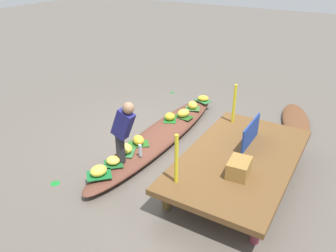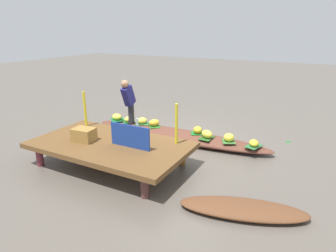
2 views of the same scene
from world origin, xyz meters
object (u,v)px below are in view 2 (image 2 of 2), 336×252
(banana_bunch_1, at_px, (254,143))
(banana_bunch_6, at_px, (198,130))
(market_banner, at_px, (130,136))
(moored_boat, at_px, (243,209))
(banana_bunch_4, at_px, (207,134))
(banana_bunch_0, at_px, (142,121))
(banana_bunch_2, at_px, (117,117))
(banana_bunch_7, at_px, (129,119))
(banana_bunch_3, at_px, (154,123))
(vendor_person, at_px, (129,99))
(produce_crate, at_px, (84,135))
(water_bottle, at_px, (137,123))
(banana_bunch_5, at_px, (229,137))
(vendor_boat, at_px, (176,135))

(banana_bunch_1, height_order, banana_bunch_6, banana_bunch_6)
(banana_bunch_6, xyz_separation_m, market_banner, (0.57, 2.04, 0.40))
(moored_boat, relative_size, banana_bunch_4, 6.60)
(banana_bunch_0, bearing_deg, banana_bunch_6, 179.61)
(banana_bunch_2, xyz_separation_m, banana_bunch_7, (-0.40, -0.00, -0.02))
(banana_bunch_3, distance_m, vendor_person, 0.92)
(banana_bunch_2, bearing_deg, moored_boat, 150.43)
(moored_boat, bearing_deg, produce_crate, -20.38)
(water_bottle, distance_m, market_banner, 2.06)
(banana_bunch_6, height_order, produce_crate, produce_crate)
(water_bottle, distance_m, produce_crate, 1.94)
(banana_bunch_2, relative_size, banana_bunch_5, 1.24)
(banana_bunch_2, distance_m, banana_bunch_5, 3.31)
(vendor_boat, bearing_deg, banana_bunch_4, 172.70)
(banana_bunch_2, xyz_separation_m, banana_bunch_5, (-3.30, 0.13, 0.01))
(banana_bunch_1, relative_size, banana_bunch_4, 0.95)
(vendor_boat, height_order, moored_boat, vendor_boat)
(banana_bunch_1, bearing_deg, produce_crate, 33.94)
(banana_bunch_7, distance_m, produce_crate, 2.25)
(banana_bunch_0, distance_m, banana_bunch_2, 0.83)
(banana_bunch_4, bearing_deg, banana_bunch_1, -179.33)
(water_bottle, bearing_deg, vendor_boat, -168.69)
(banana_bunch_4, xyz_separation_m, banana_bunch_5, (-0.52, -0.02, 0.00))
(water_bottle, relative_size, produce_crate, 0.54)
(banana_bunch_3, bearing_deg, moored_boat, 141.31)
(banana_bunch_6, height_order, water_bottle, water_bottle)
(banana_bunch_5, xyz_separation_m, vendor_person, (2.76, 0.02, 0.60))
(banana_bunch_2, bearing_deg, banana_bunch_0, -177.63)
(banana_bunch_5, bearing_deg, banana_bunch_2, -2.34)
(banana_bunch_2, height_order, banana_bunch_3, banana_bunch_3)
(moored_boat, bearing_deg, banana_bunch_1, -97.15)
(banana_bunch_7, relative_size, water_bottle, 1.02)
(banana_bunch_2, xyz_separation_m, banana_bunch_6, (-2.47, -0.02, 0.00))
(banana_bunch_0, height_order, banana_bunch_6, banana_bunch_6)
(vendor_boat, xyz_separation_m, banana_bunch_2, (1.92, -0.05, 0.20))
(moored_boat, xyz_separation_m, banana_bunch_4, (1.47, -2.25, 0.25))
(banana_bunch_3, distance_m, banana_bunch_6, 1.25)
(moored_boat, height_order, produce_crate, produce_crate)
(banana_bunch_0, distance_m, banana_bunch_6, 1.63)
(banana_bunch_4, relative_size, water_bottle, 1.23)
(moored_boat, bearing_deg, banana_bunch_3, -55.18)
(moored_boat, bearing_deg, banana_bunch_4, -73.37)
(vendor_boat, relative_size, banana_bunch_3, 16.79)
(produce_crate, bearing_deg, vendor_person, -81.30)
(banana_bunch_3, bearing_deg, banana_bunch_7, 1.01)
(banana_bunch_1, relative_size, water_bottle, 1.17)
(vendor_boat, xyz_separation_m, banana_bunch_7, (1.52, -0.06, 0.19))
(banana_bunch_2, xyz_separation_m, banana_bunch_4, (-2.78, 0.16, 0.01))
(banana_bunch_7, xyz_separation_m, water_bottle, (-0.47, 0.27, 0.04))
(banana_bunch_2, bearing_deg, market_banner, 133.28)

